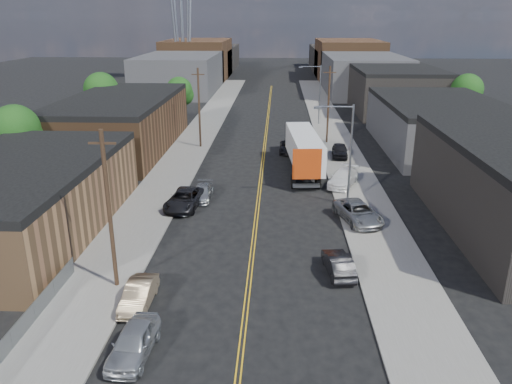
# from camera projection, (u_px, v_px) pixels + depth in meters

# --- Properties ---
(ground) EXTENTS (260.00, 260.00, 0.00)m
(ground) POSITION_uv_depth(u_px,v_px,m) (267.00, 124.00, 77.90)
(ground) COLOR black
(ground) RESTS_ON ground
(centerline) EXTENTS (0.32, 120.00, 0.01)m
(centerline) POSITION_uv_depth(u_px,v_px,m) (264.00, 148.00, 63.78)
(centerline) COLOR gold
(centerline) RESTS_ON ground
(sidewalk_left) EXTENTS (5.00, 140.00, 0.15)m
(sidewalk_left) POSITION_uv_depth(u_px,v_px,m) (191.00, 147.00, 64.15)
(sidewalk_left) COLOR slate
(sidewalk_left) RESTS_ON ground
(sidewalk_right) EXTENTS (5.00, 140.00, 0.15)m
(sidewalk_right) POSITION_uv_depth(u_px,v_px,m) (339.00, 148.00, 63.35)
(sidewalk_right) COLOR slate
(sidewalk_right) RESTS_ON ground
(warehouse_tan) EXTENTS (12.00, 22.00, 5.60)m
(warehouse_tan) POSITION_uv_depth(u_px,v_px,m) (20.00, 198.00, 38.17)
(warehouse_tan) COLOR brown
(warehouse_tan) RESTS_ON ground
(warehouse_brown) EXTENTS (12.00, 26.00, 6.60)m
(warehouse_brown) POSITION_uv_depth(u_px,v_px,m) (121.00, 123.00, 62.49)
(warehouse_brown) COLOR #533721
(warehouse_brown) RESTS_ON ground
(industrial_right_b) EXTENTS (14.00, 24.00, 6.10)m
(industrial_right_b) POSITION_uv_depth(u_px,v_px,m) (439.00, 125.00, 62.78)
(industrial_right_b) COLOR #3A3A3D
(industrial_right_b) RESTS_ON ground
(industrial_right_c) EXTENTS (14.00, 22.00, 7.60)m
(industrial_right_c) POSITION_uv_depth(u_px,v_px,m) (395.00, 90.00, 87.01)
(industrial_right_c) COLOR black
(industrial_right_c) RESTS_ON ground
(skyline_left_a) EXTENTS (16.00, 30.00, 8.00)m
(skyline_left_a) POSITION_uv_depth(u_px,v_px,m) (181.00, 73.00, 110.37)
(skyline_left_a) COLOR #3A3A3D
(skyline_left_a) RESTS_ON ground
(skyline_right_a) EXTENTS (16.00, 30.00, 8.00)m
(skyline_right_a) POSITION_uv_depth(u_px,v_px,m) (363.00, 74.00, 108.69)
(skyline_right_a) COLOR #3A3A3D
(skyline_right_a) RESTS_ON ground
(skyline_left_b) EXTENTS (16.00, 26.00, 10.00)m
(skyline_left_b) POSITION_uv_depth(u_px,v_px,m) (198.00, 59.00, 133.58)
(skyline_left_b) COLOR #533721
(skyline_left_b) RESTS_ON ground
(skyline_right_b) EXTENTS (16.00, 26.00, 10.00)m
(skyline_right_b) POSITION_uv_depth(u_px,v_px,m) (348.00, 60.00, 131.90)
(skyline_right_b) COLOR #533721
(skyline_right_b) RESTS_ON ground
(skyline_left_c) EXTENTS (16.00, 40.00, 7.00)m
(skyline_left_c) POSITION_uv_depth(u_px,v_px,m) (208.00, 59.00, 152.92)
(skyline_left_c) COLOR black
(skyline_left_c) RESTS_ON ground
(skyline_right_c) EXTENTS (16.00, 40.00, 7.00)m
(skyline_right_c) POSITION_uv_depth(u_px,v_px,m) (339.00, 59.00, 151.24)
(skyline_right_c) COLOR black
(skyline_right_c) RESTS_ON ground
(streetlight_near) EXTENTS (3.39, 0.25, 9.00)m
(streetlight_near) POSITION_uv_depth(u_px,v_px,m) (346.00, 147.00, 42.85)
(streetlight_near) COLOR gray
(streetlight_near) RESTS_ON ground
(streetlight_far) EXTENTS (3.39, 0.25, 9.00)m
(streetlight_far) POSITION_uv_depth(u_px,v_px,m) (317.00, 90.00, 75.81)
(streetlight_far) COLOR gray
(streetlight_far) RESTS_ON ground
(utility_pole_left_near) EXTENTS (1.60, 0.26, 10.00)m
(utility_pole_left_near) POSITION_uv_depth(u_px,v_px,m) (109.00, 210.00, 29.44)
(utility_pole_left_near) COLOR black
(utility_pole_left_near) RESTS_ON ground
(utility_pole_left_far) EXTENTS (1.60, 0.26, 10.00)m
(utility_pole_left_far) POSITION_uv_depth(u_px,v_px,m) (199.00, 108.00, 62.41)
(utility_pole_left_far) COLOR black
(utility_pole_left_far) RESTS_ON ground
(utility_pole_right) EXTENTS (1.60, 0.26, 10.00)m
(utility_pole_right) POSITION_uv_depth(u_px,v_px,m) (328.00, 104.00, 64.54)
(utility_pole_right) COLOR black
(utility_pole_right) RESTS_ON ground
(chainlink_fence) EXTENTS (0.05, 16.00, 1.22)m
(chainlink_fence) POSITION_uv_depth(u_px,v_px,m) (11.00, 340.00, 24.96)
(chainlink_fence) COLOR slate
(chainlink_fence) RESTS_ON ground
(tree_left_near) EXTENTS (4.85, 4.76, 7.91)m
(tree_left_near) POSITION_uv_depth(u_px,v_px,m) (17.00, 132.00, 48.93)
(tree_left_near) COLOR black
(tree_left_near) RESTS_ON ground
(tree_left_mid) EXTENTS (5.10, 5.04, 8.37)m
(tree_left_mid) POSITION_uv_depth(u_px,v_px,m) (102.00, 92.00, 72.37)
(tree_left_mid) COLOR black
(tree_left_mid) RESTS_ON ground
(tree_left_far) EXTENTS (4.35, 4.20, 6.97)m
(tree_left_far) POSITION_uv_depth(u_px,v_px,m) (180.00, 92.00, 78.85)
(tree_left_far) COLOR black
(tree_left_far) RESTS_ON ground
(tree_right_far) EXTENTS (4.85, 4.76, 7.91)m
(tree_right_far) POSITION_uv_depth(u_px,v_px,m) (467.00, 92.00, 74.92)
(tree_right_far) COLOR black
(tree_right_far) RESTS_ON ground
(semi_truck) EXTENTS (3.74, 16.27, 4.21)m
(semi_truck) POSITION_uv_depth(u_px,v_px,m) (303.00, 147.00, 54.72)
(semi_truck) COLOR silver
(semi_truck) RESTS_ON ground
(car_left_a) EXTENTS (2.10, 4.60, 1.53)m
(car_left_a) POSITION_uv_depth(u_px,v_px,m) (134.00, 342.00, 24.62)
(car_left_a) COLOR #BABDBF
(car_left_a) RESTS_ON ground
(car_left_b) EXTENTS (1.48, 4.20, 1.38)m
(car_left_b) POSITION_uv_depth(u_px,v_px,m) (139.00, 294.00, 28.96)
(car_left_b) COLOR #8D785C
(car_left_b) RESTS_ON ground
(car_left_c) EXTENTS (3.24, 5.91, 1.57)m
(car_left_c) POSITION_uv_depth(u_px,v_px,m) (185.00, 199.00, 43.71)
(car_left_c) COLOR black
(car_left_c) RESTS_ON ground
(car_left_d) EXTENTS (1.87, 4.44, 1.28)m
(car_left_d) POSITION_uv_depth(u_px,v_px,m) (202.00, 192.00, 45.89)
(car_left_d) COLOR gray
(car_left_d) RESTS_ON ground
(car_right_oncoming) EXTENTS (1.99, 4.41, 1.40)m
(car_right_oncoming) POSITION_uv_depth(u_px,v_px,m) (338.00, 264.00, 32.51)
(car_right_oncoming) COLOR black
(car_right_oncoming) RESTS_ON ground
(car_right_lot_a) EXTENTS (4.07, 6.06, 1.54)m
(car_right_lot_a) POSITION_uv_depth(u_px,v_px,m) (358.00, 212.00, 40.46)
(car_right_lot_a) COLOR gray
(car_right_lot_a) RESTS_ON sidewalk_right
(car_right_lot_b) EXTENTS (3.88, 5.62, 1.51)m
(car_right_lot_b) POSITION_uv_depth(u_px,v_px,m) (343.00, 178.00, 49.11)
(car_right_lot_b) COLOR white
(car_right_lot_b) RESTS_ON sidewalk_right
(car_right_lot_c) EXTENTS (2.17, 4.63, 1.53)m
(car_right_lot_c) POSITION_uv_depth(u_px,v_px,m) (340.00, 150.00, 59.05)
(car_right_lot_c) COLOR black
(car_right_lot_c) RESTS_ON sidewalk_right
(car_ahead_truck) EXTENTS (2.42, 5.01, 1.38)m
(car_ahead_truck) POSITION_uv_depth(u_px,v_px,m) (289.00, 147.00, 61.46)
(car_ahead_truck) COLOR black
(car_ahead_truck) RESTS_ON ground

